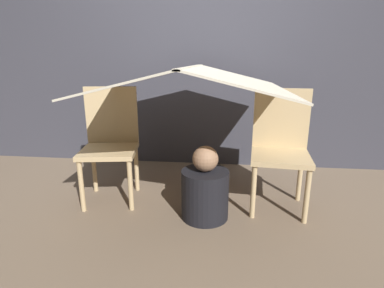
{
  "coord_description": "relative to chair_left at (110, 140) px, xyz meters",
  "views": [
    {
      "loc": [
        0.23,
        -1.95,
        1.07
      ],
      "look_at": [
        0.0,
        0.14,
        0.48
      ],
      "focal_mm": 28.0,
      "sensor_mm": 36.0,
      "label": 1
    }
  ],
  "objects": [
    {
      "name": "ground_plane",
      "position": [
        0.65,
        -0.21,
        -0.47
      ],
      "size": [
        8.8,
        8.8,
        0.0
      ],
      "primitive_type": "plane",
      "color": "#7A6651"
    },
    {
      "name": "wall_back",
      "position": [
        0.65,
        0.89,
        0.78
      ],
      "size": [
        7.0,
        0.05,
        2.5
      ],
      "color": "#3D3D47",
      "rests_on": "ground_plane"
    },
    {
      "name": "chair_left",
      "position": [
        0.0,
        0.0,
        0.0
      ],
      "size": [
        0.47,
        0.47,
        0.87
      ],
      "rotation": [
        0.0,
        0.0,
        0.16
      ],
      "color": "#D1B27F",
      "rests_on": "ground_plane"
    },
    {
      "name": "chair_right",
      "position": [
        1.29,
        0.0,
        0.0
      ],
      "size": [
        0.44,
        0.44,
        0.87
      ],
      "rotation": [
        0.0,
        0.0,
        -0.1
      ],
      "color": "#D1B27F",
      "rests_on": "ground_plane"
    },
    {
      "name": "sheet_canopy",
      "position": [
        0.65,
        -0.08,
        0.48
      ],
      "size": [
        1.27,
        1.34,
        0.17
      ],
      "color": "silver"
    },
    {
      "name": "person_front",
      "position": [
        0.76,
        -0.26,
        -0.27
      ],
      "size": [
        0.33,
        0.33,
        0.52
      ],
      "color": "black",
      "rests_on": "ground_plane"
    }
  ]
}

